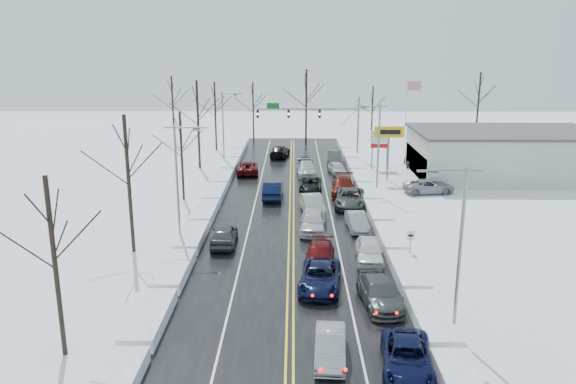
{
  "coord_description": "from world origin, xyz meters",
  "views": [
    {
      "loc": [
        0.17,
        -44.37,
        14.78
      ],
      "look_at": [
        -0.3,
        1.55,
        2.5
      ],
      "focal_mm": 35.0,
      "sensor_mm": 36.0,
      "label": 1
    }
  ],
  "objects_px": {
    "dealership_building": "(505,154)",
    "oncoming_car_0": "(273,198)",
    "traffic_signal_mast": "(319,117)",
    "tires_plus_sign": "(389,136)",
    "flagpole": "(407,112)"
  },
  "relations": [
    {
      "from": "dealership_building",
      "to": "flagpole",
      "type": "bearing_deg",
      "value": 126.27
    },
    {
      "from": "flagpole",
      "to": "dealership_building",
      "type": "xyz_separation_m",
      "value": [
        8.8,
        -12.0,
        -3.27
      ]
    },
    {
      "from": "dealership_building",
      "to": "oncoming_car_0",
      "type": "relative_size",
      "value": 3.95
    },
    {
      "from": "dealership_building",
      "to": "tires_plus_sign",
      "type": "bearing_deg",
      "value": -171.53
    },
    {
      "from": "tires_plus_sign",
      "to": "dealership_building",
      "type": "relative_size",
      "value": 0.29
    },
    {
      "from": "traffic_signal_mast",
      "to": "tires_plus_sign",
      "type": "height_order",
      "value": "traffic_signal_mast"
    },
    {
      "from": "dealership_building",
      "to": "oncoming_car_0",
      "type": "distance_m",
      "value": 27.64
    },
    {
      "from": "flagpole",
      "to": "oncoming_car_0",
      "type": "distance_m",
      "value": 28.04
    },
    {
      "from": "tires_plus_sign",
      "to": "dealership_building",
      "type": "height_order",
      "value": "tires_plus_sign"
    },
    {
      "from": "tires_plus_sign",
      "to": "oncoming_car_0",
      "type": "distance_m",
      "value": 15.27
    },
    {
      "from": "dealership_building",
      "to": "oncoming_car_0",
      "type": "height_order",
      "value": "dealership_building"
    },
    {
      "from": "traffic_signal_mast",
      "to": "tires_plus_sign",
      "type": "bearing_deg",
      "value": -59.54
    },
    {
      "from": "dealership_building",
      "to": "oncoming_car_0",
      "type": "xyz_separation_m",
      "value": [
        -25.82,
        -9.49,
        -2.66
      ]
    },
    {
      "from": "tires_plus_sign",
      "to": "oncoming_car_0",
      "type": "bearing_deg",
      "value": -148.78
    },
    {
      "from": "traffic_signal_mast",
      "to": "oncoming_car_0",
      "type": "height_order",
      "value": "traffic_signal_mast"
    }
  ]
}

